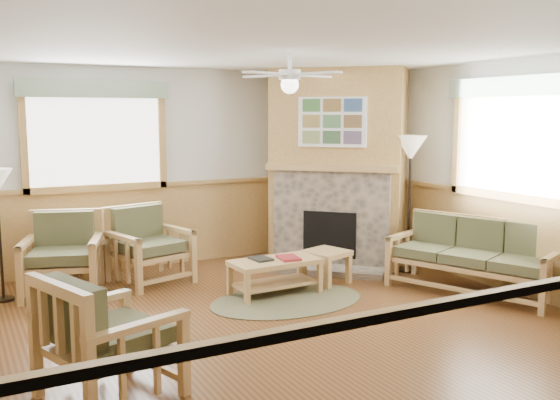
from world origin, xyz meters
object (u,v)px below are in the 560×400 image
armchair_back_left (62,255)px  floor_lamp_right (409,204)px  coffee_table (275,277)px  end_table_chairs (95,259)px  footstool (326,267)px  armchair_back_right (149,245)px  floor_lamp_left (0,235)px  sofa (472,257)px  armchair_left (109,335)px

armchair_back_left → floor_lamp_right: size_ratio=0.52×
coffee_table → floor_lamp_right: bearing=1.6°
armchair_back_left → floor_lamp_right: (4.26, -1.02, 0.44)m
end_table_chairs → floor_lamp_right: bearing=-20.7°
coffee_table → footstool: footstool is taller
armchair_back_right → floor_lamp_left: floor_lamp_left is taller
sofa → armchair_left: armchair_left is taller
armchair_back_left → end_table_chairs: size_ratio=1.69×
floor_lamp_left → floor_lamp_right: (4.90, -1.07, 0.16)m
armchair_back_left → footstool: bearing=-1.4°
armchair_back_left → coffee_table: 2.48m
sofa → footstool: size_ratio=3.93×
sofa → floor_lamp_right: 1.25m
armchair_back_right → footstool: 2.21m
sofa → footstool: sofa is taller
footstool → floor_lamp_left: (-3.60, 1.09, 0.54)m
armchair_left → floor_lamp_left: floor_lamp_left is taller
armchair_back_right → end_table_chairs: (-0.59, 0.39, -0.19)m
armchair_back_right → armchair_left: 3.18m
sofa → armchair_left: bearing=-103.2°
footstool → floor_lamp_left: size_ratio=0.32×
floor_lamp_left → floor_lamp_right: floor_lamp_right is taller
armchair_left → end_table_chairs: armchair_left is taller
coffee_table → floor_lamp_right: 2.19m
sofa → end_table_chairs: (-3.81, 2.60, -0.15)m
armchair_back_right → end_table_chairs: size_ratio=1.68×
armchair_back_left → floor_lamp_right: bearing=4.4°
armchair_back_left → armchair_left: bearing=-74.3°
sofa → coffee_table: bearing=-139.2°
armchair_back_left → armchair_back_right: bearing=20.1°
armchair_back_right → footstool: bearing=-44.6°
armchair_back_right → armchair_back_left: bearing=166.8°
footstool → end_table_chairs: bearing=149.8°
armchair_back_left → armchair_left: size_ratio=1.00×
sofa → coffee_table: 2.32m
armchair_back_right → end_table_chairs: 0.73m
sofa → floor_lamp_left: bearing=-137.5°
armchair_back_right → coffee_table: 1.67m
armchair_left → coffee_table: armchair_left is taller
armchair_back_left → armchair_back_right: armchair_back_left is taller
armchair_back_right → footstool: (1.92, -1.07, -0.26)m
footstool → floor_lamp_left: 3.80m
end_table_chairs → armchair_left: bearing=-99.5°
sofa → armchair_left: 4.43m
armchair_back_left → end_table_chairs: (0.45, 0.43, -0.19)m
armchair_back_right → floor_lamp_left: 1.71m
armchair_back_left → armchair_left: 2.93m
sofa → armchair_left: size_ratio=1.99×
footstool → floor_lamp_left: bearing=163.1°
floor_lamp_right → armchair_back_right: bearing=161.8°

